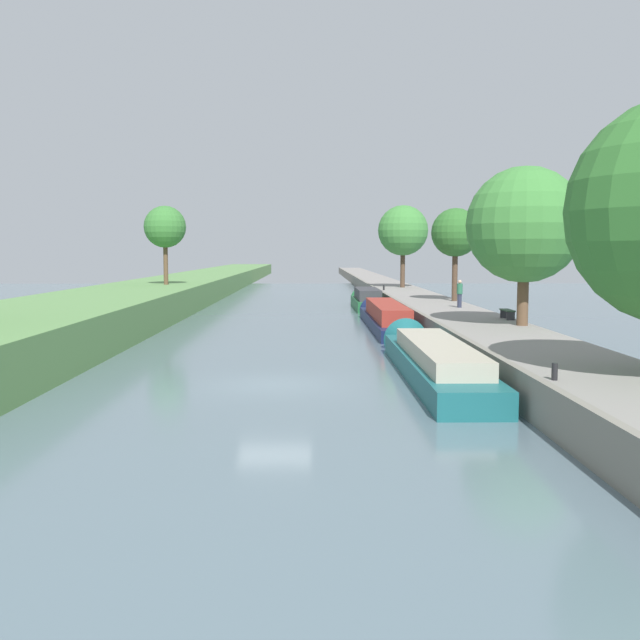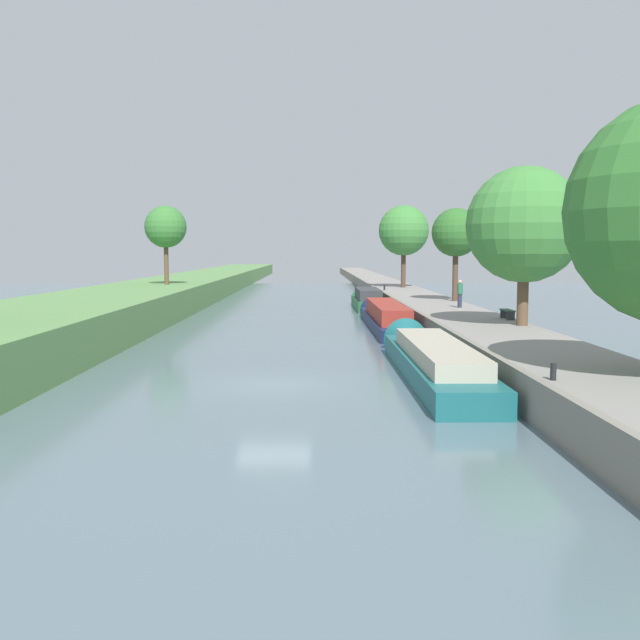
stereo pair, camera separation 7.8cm
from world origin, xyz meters
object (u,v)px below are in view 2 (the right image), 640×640
at_px(narrowboat_teal, 430,359).
at_px(person_walking, 460,293).
at_px(park_bench, 507,312).
at_px(narrowboat_green, 367,300).
at_px(mooring_bollard_far, 384,288).
at_px(narrowboat_navy, 385,317).
at_px(mooring_bollard_near, 553,372).

height_order(narrowboat_teal, person_walking, person_walking).
bearing_deg(park_bench, narrowboat_green, 103.19).
bearing_deg(mooring_bollard_far, narrowboat_navy, -95.54).
xyz_separation_m(mooring_bollard_near, park_bench, (3.43, 17.26, 0.12)).
bearing_deg(narrowboat_green, person_walking, -73.66).
distance_m(narrowboat_navy, park_bench, 9.43).
distance_m(narrowboat_teal, park_bench, 10.82).
xyz_separation_m(narrowboat_green, park_bench, (5.32, -22.72, 0.88)).
relative_size(narrowboat_green, person_walking, 6.61).
bearing_deg(mooring_bollard_far, mooring_bollard_near, -90.00).
relative_size(narrowboat_navy, mooring_bollard_far, 36.82).
height_order(person_walking, mooring_bollard_near, person_walking).
xyz_separation_m(mooring_bollard_far, park_bench, (3.43, -27.53, 0.12)).
xyz_separation_m(narrowboat_teal, mooring_bollard_far, (1.92, 36.88, 0.83)).
bearing_deg(narrowboat_teal, narrowboat_navy, 89.99).
bearing_deg(narrowboat_teal, person_walking, 75.10).
bearing_deg(park_bench, mooring_bollard_near, -101.23).
xyz_separation_m(narrowboat_teal, park_bench, (5.35, 9.35, 0.96)).
relative_size(mooring_bollard_near, park_bench, 0.30).
relative_size(narrowboat_navy, park_bench, 11.05).
relative_size(narrowboat_teal, mooring_bollard_far, 32.97).
relative_size(narrowboat_navy, narrowboat_green, 1.51).
height_order(mooring_bollard_near, mooring_bollard_far, same).
xyz_separation_m(narrowboat_green, mooring_bollard_near, (1.90, -39.98, 0.76)).
distance_m(narrowboat_navy, mooring_bollard_far, 19.93).
relative_size(narrowboat_teal, mooring_bollard_near, 32.97).
height_order(narrowboat_navy, mooring_bollard_far, mooring_bollard_far).
bearing_deg(person_walking, mooring_bollard_far, 97.29).
distance_m(mooring_bollard_near, park_bench, 17.60).
distance_m(person_walking, mooring_bollard_far, 20.20).
bearing_deg(narrowboat_navy, park_bench, -55.24).
bearing_deg(park_bench, mooring_bollard_far, 97.10).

